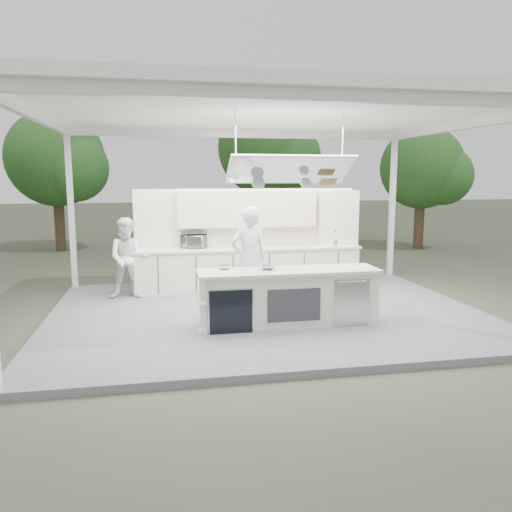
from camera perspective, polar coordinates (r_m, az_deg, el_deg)
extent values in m
plane|color=#414831|center=(9.54, 1.17, -6.96)|extent=(90.00, 90.00, 0.00)
cube|color=slate|center=(9.53, 1.17, -6.62)|extent=(8.00, 6.00, 0.12)
cube|color=white|center=(13.25, 15.28, 5.33)|extent=(0.12, 0.12, 3.70)
cube|color=white|center=(12.06, -20.37, 4.76)|extent=(0.12, 0.12, 3.70)
cube|color=white|center=(9.25, 1.25, 16.17)|extent=(8.20, 6.20, 0.16)
cube|color=white|center=(6.45, 6.94, 17.82)|extent=(8.00, 0.12, 0.16)
cube|color=white|center=(12.07, -1.73, 13.72)|extent=(8.00, 0.12, 0.16)
cube|color=white|center=(9.24, -23.97, 14.43)|extent=(0.12, 6.00, 0.16)
cube|color=white|center=(10.74, 22.67, 13.64)|extent=(0.12, 6.00, 0.16)
cube|color=white|center=(8.35, 3.91, 9.84)|extent=(2.00, 0.71, 0.43)
cube|color=white|center=(8.35, 3.91, 9.84)|extent=(2.06, 0.76, 0.46)
cylinder|color=white|center=(8.19, -2.33, 13.20)|extent=(0.02, 0.02, 0.95)
cylinder|color=white|center=(8.64, 9.87, 12.86)|extent=(0.02, 0.02, 0.95)
cylinder|color=silver|center=(8.38, 0.28, 8.35)|extent=(0.22, 0.14, 0.21)
cylinder|color=silver|center=(8.52, 5.69, 8.32)|extent=(0.18, 0.12, 0.18)
cube|color=olive|center=(8.67, 8.22, 8.42)|extent=(0.28, 0.18, 0.12)
cube|color=beige|center=(8.60, 3.75, -4.85)|extent=(3.00, 0.70, 0.90)
cube|color=silver|center=(8.50, 3.78, -1.73)|extent=(3.10, 0.78, 0.05)
cylinder|color=beige|center=(8.01, -6.10, -5.83)|extent=(0.11, 0.11, 0.92)
cube|color=black|center=(8.08, -2.88, -6.40)|extent=(0.70, 0.04, 0.72)
cube|color=silver|center=(8.08, -2.88, -6.40)|extent=(0.74, 0.03, 0.72)
cube|color=#303035|center=(8.27, 4.38, -5.63)|extent=(0.90, 0.02, 0.55)
cube|color=silver|center=(8.58, 10.86, -5.23)|extent=(0.62, 0.02, 0.78)
cube|color=beige|center=(11.23, -0.84, -1.54)|extent=(5.00, 0.65, 0.90)
cube|color=silver|center=(11.15, -0.85, 0.86)|extent=(5.08, 0.72, 0.05)
cube|color=beige|center=(11.42, -1.11, 2.06)|extent=(5.00, 0.10, 2.25)
cube|color=beige|center=(11.23, -1.01, 5.40)|extent=(3.10, 0.38, 0.80)
cube|color=beige|center=(11.74, 9.21, 4.22)|extent=(0.90, 0.45, 1.30)
cube|color=olive|center=(11.74, 9.21, 4.22)|extent=(0.84, 0.40, 0.03)
cylinder|color=silver|center=(11.64, 8.92, 1.51)|extent=(0.20, 0.20, 0.12)
cylinder|color=black|center=(11.62, 8.94, 2.29)|extent=(0.17, 0.17, 0.20)
cylinder|color=black|center=(11.76, 10.52, 1.50)|extent=(0.16, 0.16, 0.10)
cone|color=black|center=(11.74, 10.55, 2.32)|extent=(0.14, 0.14, 0.24)
cylinder|color=#462F23|center=(19.37, -21.53, 3.71)|extent=(0.36, 0.36, 2.10)
sphere|color=#3A6926|center=(19.32, -21.92, 10.33)|extent=(3.40, 3.40, 3.40)
sphere|color=#3A6926|center=(18.69, -20.08, 9.46)|extent=(2.38, 2.38, 2.38)
cylinder|color=#462F23|center=(21.48, 1.03, 5.26)|extent=(0.36, 0.36, 2.45)
sphere|color=#3A6926|center=(21.47, 1.05, 12.26)|extent=(4.00, 4.00, 4.00)
sphere|color=#3A6926|center=(21.05, 3.56, 11.22)|extent=(2.80, 2.80, 2.80)
cylinder|color=#462F23|center=(19.48, 18.13, 3.66)|extent=(0.36, 0.36, 1.92)
sphere|color=#3A6926|center=(19.42, 18.42, 9.58)|extent=(3.00, 3.00, 3.00)
sphere|color=#3A6926|center=(19.33, 20.60, 8.58)|extent=(2.10, 2.10, 2.10)
imported|color=white|center=(9.27, -0.83, -0.40)|extent=(0.81, 0.62, 1.98)
imported|color=white|center=(10.67, -14.38, -0.24)|extent=(0.85, 0.67, 1.69)
imported|color=silver|center=(11.17, -7.12, 1.69)|extent=(0.62, 0.51, 0.29)
imported|color=#B6B9BD|center=(8.49, 1.30, -1.32)|extent=(0.27, 0.27, 0.07)
imported|color=#B5B7BC|center=(8.53, -3.63, -1.30)|extent=(0.25, 0.25, 0.07)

